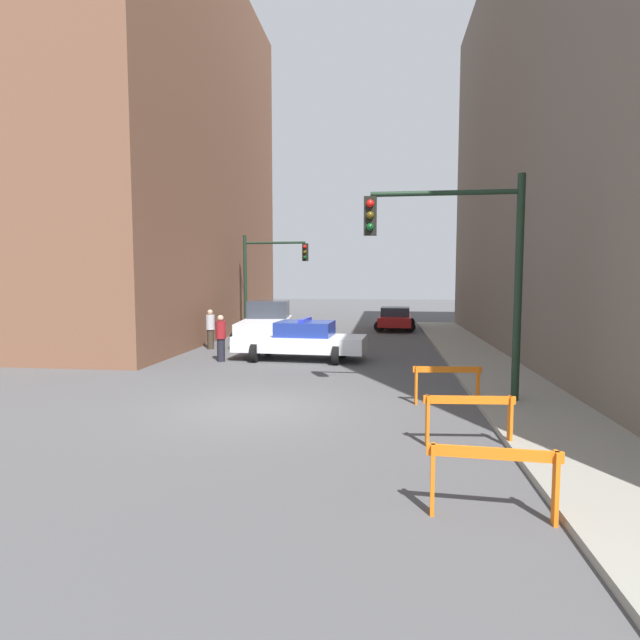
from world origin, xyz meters
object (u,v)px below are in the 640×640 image
pedestrian_crossing (221,337)px  pedestrian_corner (210,329)px  police_car (301,340)px  traffic_light_near (467,253)px  barrier_back (447,378)px  white_truck (267,323)px  barrier_mid (469,412)px  traffic_light_far (265,270)px  parked_car_near (395,318)px  barrier_front (493,470)px

pedestrian_crossing → pedestrian_corner: bearing=-73.2°
police_car → pedestrian_crossing: bearing=108.6°
traffic_light_near → barrier_back: traffic_light_near is taller
white_truck → barrier_back: size_ratio=3.49×
barrier_mid → barrier_back: size_ratio=1.00×
traffic_light_far → barrier_mid: size_ratio=3.25×
police_car → traffic_light_far: bearing=25.8°
traffic_light_far → barrier_back: (7.63, -13.77, -2.78)m
barrier_mid → parked_car_near: bearing=92.4°
traffic_light_near → parked_car_near: traffic_light_near is taller
white_truck → barrier_back: bearing=-63.0°
barrier_front → traffic_light_far: bearing=111.1°
police_car → barrier_mid: 9.96m
traffic_light_far → parked_car_near: (6.82, 3.32, -2.72)m
traffic_light_near → barrier_mid: size_ratio=3.25×
traffic_light_near → pedestrian_corner: 12.41m
police_car → parked_car_near: (3.63, 11.12, -0.05)m
pedestrian_corner → parked_car_near: bearing=-22.3°
parked_car_near → pedestrian_crossing: bearing=-115.6°
pedestrian_corner → white_truck: bearing=-19.7°
pedestrian_crossing → barrier_mid: 10.92m
white_truck → pedestrian_corner: 2.95m
traffic_light_near → barrier_back: bearing=-160.0°
barrier_mid → pedestrian_corner: bearing=128.0°
police_car → barrier_front: size_ratio=3.01×
barrier_front → barrier_mid: size_ratio=1.00×
traffic_light_far → police_car: (3.18, -7.81, -2.67)m
pedestrian_crossing → police_car: bearing=-174.2°
white_truck → pedestrian_crossing: size_ratio=3.36×
traffic_light_near → traffic_light_far: traffic_light_near is taller
traffic_light_near → barrier_mid: traffic_light_near is taller
police_car → white_truck: size_ratio=0.86×
traffic_light_far → barrier_mid: (7.64, -16.72, -2.78)m
white_truck → barrier_front: bearing=-73.6°
pedestrian_crossing → barrier_back: bearing=135.0°
pedestrian_crossing → barrier_front: size_ratio=1.04×
traffic_light_far → police_car: size_ratio=1.08×
pedestrian_crossing → barrier_mid: pedestrian_crossing is taller
traffic_light_near → white_truck: 12.88m
barrier_front → barrier_back: size_ratio=1.00×
traffic_light_far → barrier_mid: bearing=-65.4°
parked_car_near → barrier_front: size_ratio=2.74×
pedestrian_crossing → traffic_light_far: bearing=-96.4°
barrier_back → white_truck: bearing=123.0°
traffic_light_near → police_car: 8.07m
pedestrian_corner → barrier_mid: (8.68, -11.13, -0.24)m
white_truck → barrier_front: (6.67, -16.16, -0.29)m
police_car → pedestrian_crossing: 2.88m
parked_car_near → barrier_back: (0.81, -17.08, -0.06)m
traffic_light_near → parked_car_near: size_ratio=1.19×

